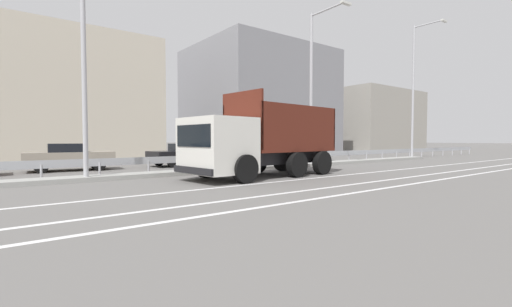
{
  "coord_description": "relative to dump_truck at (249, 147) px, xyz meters",
  "views": [
    {
      "loc": [
        -10.74,
        -12.01,
        1.57
      ],
      "look_at": [
        -0.96,
        0.75,
        0.91
      ],
      "focal_mm": 24.0,
      "sensor_mm": 36.0,
      "label": 1
    }
  ],
  "objects": [
    {
      "name": "background_building_1",
      "position": [
        18.49,
        22.89,
        5.09
      ],
      "size": [
        15.89,
        13.69,
        12.69
      ],
      "primitive_type": "cube",
      "color": "gray",
      "rests_on": "ground_plane"
    },
    {
      "name": "street_lamp_3",
      "position": [
        18.77,
        2.92,
        4.63
      ],
      "size": [
        0.7,
        2.47,
        10.72
      ],
      "color": "#ADADB2",
      "rests_on": "ground_plane"
    },
    {
      "name": "lane_strip_1",
      "position": [
        0.91,
        -3.89,
        -1.25
      ],
      "size": [
        60.81,
        0.16,
        0.01
      ],
      "primitive_type": "cube",
      "color": "silver",
      "rests_on": "ground_plane"
    },
    {
      "name": "parked_car_4",
      "position": [
        0.95,
        7.66,
        -0.57
      ],
      "size": [
        4.44,
        2.15,
        1.33
      ],
      "rotation": [
        0.0,
        0.0,
        1.64
      ],
      "color": "black",
      "rests_on": "ground_plane"
    },
    {
      "name": "lane_strip_0",
      "position": [
        0.91,
        -1.72,
        -1.25
      ],
      "size": [
        60.81,
        0.16,
        0.01
      ],
      "primitive_type": "cube",
      "color": "silver",
      "rests_on": "ground_plane"
    },
    {
      "name": "background_building_0",
      "position": [
        -7.6,
        21.17,
        3.85
      ],
      "size": [
        22.4,
        8.41,
        10.22
      ],
      "primitive_type": "cube",
      "color": "beige",
      "rests_on": "ground_plane"
    },
    {
      "name": "parked_car_3",
      "position": [
        -5.26,
        8.1,
        -0.55
      ],
      "size": [
        4.15,
        2.1,
        1.37
      ],
      "rotation": [
        0.0,
        0.0,
        -1.65
      ],
      "color": "gray",
      "rests_on": "ground_plane"
    },
    {
      "name": "median_island",
      "position": [
        2.48,
        2.91,
        -1.17
      ],
      "size": [
        33.45,
        1.1,
        0.18
      ],
      "primitive_type": "cube",
      "color": "gray",
      "rests_on": "ground_plane"
    },
    {
      "name": "street_lamp_2",
      "position": [
        6.6,
        2.58,
        3.75
      ],
      "size": [
        0.71,
        2.72,
        8.92
      ],
      "color": "#ADADB2",
      "rests_on": "ground_plane"
    },
    {
      "name": "ground_plane",
      "position": [
        2.48,
        0.75,
        -1.26
      ],
      "size": [
        320.0,
        320.0,
        0.0
      ],
      "primitive_type": "plane",
      "color": "#605E5B"
    },
    {
      "name": "background_building_2",
      "position": [
        41.56,
        23.23,
        3.48
      ],
      "size": [
        16.08,
        12.59,
        9.48
      ],
      "primitive_type": "cube",
      "color": "gray",
      "rests_on": "ground_plane"
    },
    {
      "name": "street_lamp_1",
      "position": [
        -5.56,
        2.59,
        4.68
      ],
      "size": [
        0.71,
        2.06,
        10.92
      ],
      "color": "#ADADB2",
      "rests_on": "ground_plane"
    },
    {
      "name": "lane_strip_2",
      "position": [
        0.91,
        -5.09,
        -1.25
      ],
      "size": [
        60.81,
        0.16,
        0.01
      ],
      "primitive_type": "cube",
      "color": "silver",
      "rests_on": "ground_plane"
    },
    {
      "name": "median_guardrail",
      "position": [
        2.48,
        4.01,
        -0.69
      ],
      "size": [
        60.81,
        0.09,
        0.78
      ],
      "color": "#9EA0A5",
      "rests_on": "ground_plane"
    },
    {
      "name": "median_road_sign",
      "position": [
        3.2,
        2.91,
        -0.09
      ],
      "size": [
        0.79,
        0.16,
        2.17
      ],
      "color": "white",
      "rests_on": "ground_plane"
    },
    {
      "name": "dump_truck",
      "position": [
        0.0,
        0.0,
        0.0
      ],
      "size": [
        7.33,
        3.26,
        3.48
      ],
      "rotation": [
        0.0,
        0.0,
        1.66
      ],
      "color": "silver",
      "rests_on": "ground_plane"
    }
  ]
}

